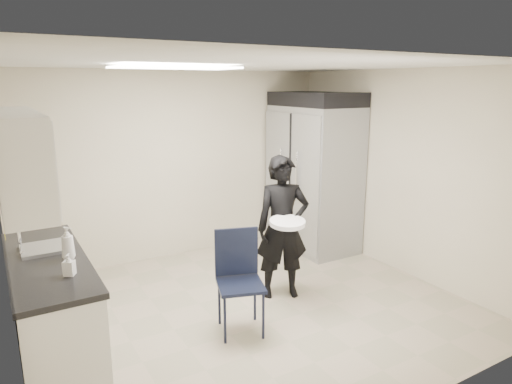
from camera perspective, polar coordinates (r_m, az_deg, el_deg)
floor at (r=5.19m, az=-0.82°, el=-14.32°), size 4.50×4.50×0.00m
ceiling at (r=4.60m, az=-0.94°, el=15.69°), size 4.50×4.50×0.00m
back_wall at (r=6.51m, az=-9.64°, el=3.34°), size 4.50×0.00×4.50m
left_wall at (r=4.15m, az=-29.05°, el=-3.93°), size 0.00×4.00×4.00m
right_wall at (r=6.14m, az=17.71°, el=2.28°), size 0.00×4.00×4.00m
ceiling_panel at (r=4.71m, az=-10.04°, el=15.08°), size 1.20×0.60×0.02m
lower_counter at (r=4.65m, az=-24.14°, el=-13.11°), size 0.60×1.90×0.86m
countertop at (r=4.48m, az=-24.70°, el=-7.87°), size 0.64×1.95×0.05m
sink at (r=4.72m, az=-24.78°, el=-7.00°), size 0.42×0.40×0.14m
faucet at (r=4.66m, az=-27.40°, el=-5.58°), size 0.02×0.02×0.24m
upper_cabinets at (r=4.24m, az=-27.60°, el=3.87°), size 0.35×1.80×0.75m
towel_dispenser at (r=5.41m, az=-28.80°, el=3.27°), size 0.22×0.30×0.35m
notice_sticker_left at (r=4.27m, az=-28.90°, el=-4.59°), size 0.00×0.12×0.07m
notice_sticker_right at (r=4.47m, az=-28.95°, el=-4.37°), size 0.00×0.12×0.07m
commercial_fridge at (r=6.82m, az=7.22°, el=1.73°), size 0.80×1.35×2.10m
fridge_compressor at (r=6.68m, az=7.52°, el=11.43°), size 0.80×1.35×0.20m
folding_chair at (r=4.55m, az=-1.96°, el=-11.58°), size 0.55×0.55×0.99m
man_tuxedo at (r=5.20m, az=3.33°, el=-4.46°), size 0.71×0.60×1.65m
bucket_lid at (r=4.93m, az=3.95°, el=-3.82°), size 0.51×0.51×0.05m
soap_bottle_a at (r=4.34m, az=-22.49°, el=-5.91°), size 0.16×0.16×0.29m
soap_bottle_b at (r=4.00m, az=-22.35°, el=-8.39°), size 0.11×0.11×0.18m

